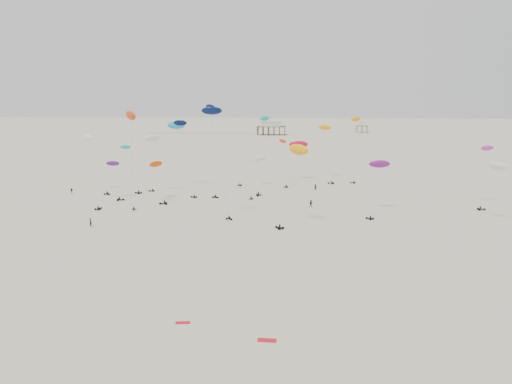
# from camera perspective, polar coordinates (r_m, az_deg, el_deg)

# --- Properties ---
(ground_plane) EXTENTS (900.00, 900.00, 0.00)m
(ground_plane) POSITION_cam_1_polar(r_m,az_deg,el_deg) (221.95, 2.35, 3.64)
(ground_plane) COLOR beige
(pavilion_main) EXTENTS (21.00, 13.00, 9.80)m
(pavilion_main) POSITION_cam_1_polar(r_m,az_deg,el_deg) (371.25, 1.75, 7.19)
(pavilion_main) COLOR brown
(pavilion_main) RESTS_ON ground
(pavilion_small) EXTENTS (9.00, 7.00, 8.00)m
(pavilion_small) POSITION_cam_1_polar(r_m,az_deg,el_deg) (404.03, 12.02, 7.15)
(pavilion_small) COLOR brown
(pavilion_small) RESTS_ON ground
(pier_fence) EXTENTS (80.20, 0.20, 1.50)m
(pier_fence) POSITION_cam_1_polar(r_m,az_deg,el_deg) (377.71, -6.21, 6.67)
(pier_fence) COLOR black
(pier_fence) RESTS_ON ground
(rig_0) EXTENTS (5.74, 15.86, 16.89)m
(rig_0) POSITION_cam_1_polar(r_m,az_deg,el_deg) (120.75, 26.78, 0.62)
(rig_0) COLOR black
(rig_0) RESTS_ON ground
(rig_1) EXTENTS (5.37, 10.52, 22.75)m
(rig_1) POSITION_cam_1_polar(r_m,az_deg,el_deg) (139.98, 0.42, 5.07)
(rig_1) COLOR black
(rig_1) RESTS_ON ground
(rig_2) EXTENTS (6.87, 10.08, 11.60)m
(rig_2) POSITION_cam_1_polar(r_m,az_deg,el_deg) (136.82, -11.11, 1.84)
(rig_2) COLOR black
(rig_2) RESTS_ON ground
(rig_3) EXTENTS (8.96, 15.94, 19.57)m
(rig_3) POSITION_cam_1_polar(r_m,az_deg,el_deg) (146.55, 1.68, 2.88)
(rig_3) COLOR black
(rig_3) RESTS_ON ground
(rig_4) EXTENTS (5.03, 7.21, 25.95)m
(rig_4) POSITION_cam_1_polar(r_m,az_deg,el_deg) (139.96, -5.07, 6.78)
(rig_4) COLOR black
(rig_4) RESTS_ON ground
(rig_5) EXTENTS (3.81, 15.75, 16.12)m
(rig_5) POSITION_cam_1_polar(r_m,az_deg,el_deg) (137.33, -16.58, 1.45)
(rig_5) COLOR black
(rig_5) RESTS_ON ground
(rig_6) EXTENTS (5.34, 8.01, 24.58)m
(rig_6) POSITION_cam_1_polar(r_m,az_deg,el_deg) (128.95, -14.11, 7.67)
(rig_6) COLOR black
(rig_6) RESTS_ON ground
(rig_7) EXTENTS (6.10, 9.92, 16.17)m
(rig_7) POSITION_cam_1_polar(r_m,az_deg,el_deg) (139.82, 24.70, 2.34)
(rig_7) COLOR black
(rig_7) RESTS_ON ground
(rig_8) EXTENTS (7.81, 7.97, 18.01)m
(rig_8) POSITION_cam_1_polar(r_m,az_deg,el_deg) (107.24, 4.55, 3.57)
(rig_8) COLOR black
(rig_8) RESTS_ON ground
(rig_9) EXTENTS (5.69, 13.80, 19.74)m
(rig_9) POSITION_cam_1_polar(r_m,az_deg,el_deg) (169.75, 8.02, 6.23)
(rig_9) COLOR black
(rig_9) RESTS_ON ground
(rig_10) EXTENTS (9.81, 15.97, 24.19)m
(rig_10) POSITION_cam_1_polar(r_m,az_deg,el_deg) (149.59, -8.33, 6.04)
(rig_10) COLOR black
(rig_10) RESTS_ON ground
(rig_11) EXTENTS (3.44, 9.73, 15.04)m
(rig_11) POSITION_cam_1_polar(r_m,az_deg,el_deg) (143.08, -14.96, 2.36)
(rig_11) COLOR black
(rig_11) RESTS_ON ground
(rig_12) EXTENTS (4.19, 12.37, 21.96)m
(rig_12) POSITION_cam_1_polar(r_m,az_deg,el_deg) (171.10, 11.27, 6.66)
(rig_12) COLOR black
(rig_12) RESTS_ON ground
(rig_13) EXTENTS (9.21, 11.65, 21.52)m
(rig_13) POSITION_cam_1_polar(r_m,az_deg,el_deg) (156.72, -9.36, 6.90)
(rig_13) COLOR black
(rig_13) RESTS_ON ground
(rig_14) EXTENTS (7.36, 3.42, 25.85)m
(rig_14) POSITION_cam_1_polar(r_m,az_deg,el_deg) (112.97, -4.75, 7.28)
(rig_14) COLOR black
(rig_14) RESTS_ON ground
(rig_15) EXTENTS (7.89, 17.95, 18.43)m
(rig_15) POSITION_cam_1_polar(r_m,az_deg,el_deg) (167.19, 4.76, 5.09)
(rig_15) COLOR black
(rig_15) RESTS_ON ground
(rig_16) EXTENTS (9.32, 5.21, 10.12)m
(rig_16) POSITION_cam_1_polar(r_m,az_deg,el_deg) (157.89, 0.01, 3.28)
(rig_16) COLOR black
(rig_16) RESTS_ON ground
(rig_17) EXTENTS (7.42, 5.69, 17.00)m
(rig_17) POSITION_cam_1_polar(r_m,az_deg,el_deg) (148.24, -12.16, 4.52)
(rig_17) COLOR black
(rig_17) RESTS_ON ground
(rig_18) EXTENTS (10.15, 7.75, 17.49)m
(rig_18) POSITION_cam_1_polar(r_m,az_deg,el_deg) (152.71, -18.19, 4.62)
(rig_18) COLOR black
(rig_18) RESTS_ON ground
(rig_19) EXTENTS (6.99, 12.31, 14.56)m
(rig_19) POSITION_cam_1_polar(r_m,az_deg,el_deg) (124.53, 13.79, 2.35)
(rig_19) COLOR black
(rig_19) RESTS_ON ground
(spectator_0) EXTENTS (0.98, 0.98, 2.26)m
(spectator_0) POSITION_cam_1_polar(r_m,az_deg,el_deg) (114.16, -18.34, -3.79)
(spectator_0) COLOR black
(spectator_0) RESTS_ON ground
(spectator_1) EXTENTS (1.19, 0.79, 2.29)m
(spectator_1) POSITION_cam_1_polar(r_m,az_deg,el_deg) (127.97, 6.31, -1.75)
(spectator_1) COLOR black
(spectator_1) RESTS_ON ground
(spectator_2) EXTENTS (1.23, 0.80, 1.94)m
(spectator_2) POSITION_cam_1_polar(r_m,az_deg,el_deg) (155.11, -20.31, -0.15)
(spectator_2) COLOR black
(spectator_2) RESTS_ON ground
(spectator_3) EXTENTS (0.96, 0.82, 2.24)m
(spectator_3) POSITION_cam_1_polar(r_m,az_deg,el_deg) (151.66, 6.79, 0.21)
(spectator_3) COLOR black
(spectator_3) RESTS_ON ground
(grounded_kite_a) EXTENTS (2.23, 0.98, 0.08)m
(grounded_kite_a) POSITION_cam_1_polar(r_m,az_deg,el_deg) (60.17, 1.25, -16.62)
(grounded_kite_a) COLOR red
(grounded_kite_a) RESTS_ON ground
(grounded_kite_b) EXTENTS (1.88, 0.95, 0.07)m
(grounded_kite_b) POSITION_cam_1_polar(r_m,az_deg,el_deg) (64.91, -8.37, -14.58)
(grounded_kite_b) COLOR red
(grounded_kite_b) RESTS_ON ground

